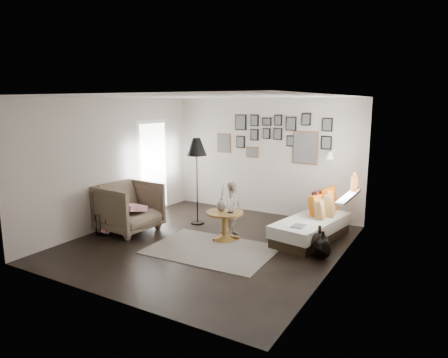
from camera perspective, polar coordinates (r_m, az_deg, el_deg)
The scene contains 23 objects.
ground at distance 7.30m, azimuth -2.34°, elevation -9.12°, with size 4.80×4.80×0.00m, color black.
wall_back at distance 9.06m, azimuth 5.78°, elevation 3.23°, with size 4.50×4.50×0.00m, color #ACA196.
wall_front at distance 5.15m, azimuth -16.95°, elevation -3.00°, with size 4.50×4.50×0.00m, color #ACA196.
wall_left at distance 8.38m, azimuth -15.51°, elevation 2.27°, with size 4.80×4.80×0.00m, color #ACA196.
wall_right at distance 6.08m, azimuth 15.76°, elevation -0.87°, with size 4.80×4.80×0.00m, color #ACA196.
ceiling at distance 6.87m, azimuth -2.51°, elevation 11.74°, with size 4.80×4.80×0.00m, color white.
door_left at distance 9.28m, azimuth -10.09°, elevation 1.73°, with size 0.00×2.14×2.14m.
window_right at distance 7.45m, azimuth 17.67°, elevation -1.76°, with size 0.15×1.32×1.30m.
gallery_wall at distance 8.88m, azimuth 7.48°, elevation 5.91°, with size 2.74×0.03×1.08m.
wall_sconce at distance 8.27m, azimuth 14.87°, elevation 3.33°, with size 0.18×0.36×0.16m.
rug at distance 6.98m, azimuth -1.82°, elevation -10.04°, with size 2.11×1.48×0.01m, color #BBB4A4.
pedestal_table at distance 7.39m, azimuth 0.13°, elevation -6.83°, with size 0.68×0.68×0.53m.
vase at distance 7.33m, azimuth -0.33°, elevation -3.45°, with size 0.19×0.19×0.49m.
candles at distance 7.23m, azimuth 0.89°, elevation -3.87°, with size 0.12×0.12×0.25m.
daybed at distance 7.60m, azimuth 12.55°, elevation -6.37°, with size 1.08×1.90×0.88m.
magazine_on_daybed at distance 7.00m, azimuth 10.58°, elevation -6.63°, with size 0.20×0.27×0.01m, color black.
armchair at distance 8.03m, azimuth -13.43°, elevation -3.98°, with size 1.02×1.05×0.96m, color brown.
armchair_cushion at distance 8.04m, azimuth -13.03°, elevation -3.93°, with size 0.43×0.43×0.11m, color white.
floor_lamp at distance 8.12m, azimuth -3.93°, elevation 4.15°, with size 0.42×0.42×1.80m.
magazine_basket at distance 8.06m, azimuth -16.72°, elevation -6.15°, with size 0.34×0.34×0.41m.
demijohn_large at distance 6.85m, azimuth 13.41°, elevation -9.02°, with size 0.34×0.34×0.51m.
demijohn_small at distance 6.73m, azimuth 13.85°, elevation -9.62°, with size 0.30×0.30×0.46m.
child at distance 7.55m, azimuth 1.36°, elevation -4.31°, with size 0.38×0.25×1.04m, color #675C51.
Camera 1 is at (3.70, -5.78, 2.49)m, focal length 32.00 mm.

